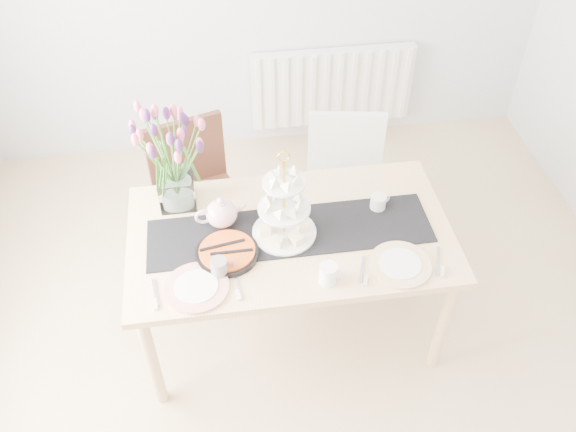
{
  "coord_description": "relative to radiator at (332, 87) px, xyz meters",
  "views": [
    {
      "loc": [
        -0.39,
        -1.64,
        2.9
      ],
      "look_at": [
        -0.09,
        0.4,
        0.91
      ],
      "focal_mm": 38.0,
      "sensor_mm": 36.0,
      "label": 1
    }
  ],
  "objects": [
    {
      "name": "room_shell",
      "position": [
        -0.5,
        -2.19,
        0.85
      ],
      "size": [
        4.5,
        4.5,
        4.5
      ],
      "color": "tan",
      "rests_on": "ground"
    },
    {
      "name": "radiator",
      "position": [
        0.0,
        0.0,
        0.0
      ],
      "size": [
        1.2,
        0.08,
        0.6
      ],
      "primitive_type": "cube",
      "color": "white",
      "rests_on": "room_shell"
    },
    {
      "name": "dining_table",
      "position": [
        -0.57,
        -1.74,
        0.22
      ],
      "size": [
        1.6,
        0.9,
        0.75
      ],
      "color": "tan",
      "rests_on": "ground"
    },
    {
      "name": "chair_brown",
      "position": [
        -1.04,
        -1.09,
        0.09
      ],
      "size": [
        0.57,
        0.57,
        0.93
      ],
      "rotation": [
        0.0,
        0.0,
        0.3
      ],
      "color": "#381C14",
      "rests_on": "ground"
    },
    {
      "name": "chair_white",
      "position": [
        -0.15,
        -1.12,
        0.08
      ],
      "size": [
        0.52,
        0.52,
        0.91
      ],
      "rotation": [
        0.0,
        0.0,
        -0.16
      ],
      "color": "silver",
      "rests_on": "ground"
    },
    {
      "name": "table_runner",
      "position": [
        -0.57,
        -1.74,
        0.3
      ],
      "size": [
        1.4,
        0.35,
        0.01
      ],
      "primitive_type": "cube",
      "color": "black",
      "rests_on": "dining_table"
    },
    {
      "name": "tulip_vase",
      "position": [
        -1.11,
        -1.44,
        0.66
      ],
      "size": [
        0.66,
        0.66,
        0.57
      ],
      "rotation": [
        0.0,
        0.0,
        -0.27
      ],
      "color": "silver",
      "rests_on": "dining_table"
    },
    {
      "name": "cake_stand",
      "position": [
        -0.61,
        -1.75,
        0.43
      ],
      "size": [
        0.31,
        0.31,
        0.46
      ],
      "rotation": [
        0.0,
        0.0,
        -0.22
      ],
      "color": "gold",
      "rests_on": "dining_table"
    },
    {
      "name": "teapot",
      "position": [
        -0.9,
        -1.64,
        0.38
      ],
      "size": [
        0.27,
        0.23,
        0.16
      ],
      "primitive_type": null,
      "rotation": [
        0.0,
        0.0,
        0.12
      ],
      "color": "silver",
      "rests_on": "dining_table"
    },
    {
      "name": "cream_jug",
      "position": [
        -0.11,
        -1.64,
        0.34
      ],
      "size": [
        0.1,
        0.1,
        0.08
      ],
      "primitive_type": "cylinder",
      "rotation": [
        0.0,
        0.0,
        0.34
      ],
      "color": "silver",
      "rests_on": "dining_table"
    },
    {
      "name": "tart_tin",
      "position": [
        -0.89,
        -1.85,
        0.32
      ],
      "size": [
        0.3,
        0.3,
        0.04
      ],
      "rotation": [
        0.0,
        0.0,
        -0.26
      ],
      "color": "black",
      "rests_on": "dining_table"
    },
    {
      "name": "mug_grey",
      "position": [
        -0.94,
        -1.96,
        0.35
      ],
      "size": [
        0.09,
        0.09,
        0.09
      ],
      "primitive_type": "cylinder",
      "rotation": [
        0.0,
        0.0,
        0.18
      ],
      "color": "gray",
      "rests_on": "dining_table"
    },
    {
      "name": "mug_white",
      "position": [
        -0.45,
        -2.08,
        0.35
      ],
      "size": [
        0.09,
        0.09,
        0.1
      ],
      "primitive_type": "cylinder",
      "rotation": [
        0.0,
        0.0,
        -0.14
      ],
      "color": "white",
      "rests_on": "dining_table"
    },
    {
      "name": "plate_left",
      "position": [
        -1.05,
        -2.03,
        0.31
      ],
      "size": [
        0.34,
        0.34,
        0.02
      ],
      "primitive_type": "cylinder",
      "rotation": [
        0.0,
        0.0,
        0.14
      ],
      "color": "silver",
      "rests_on": "dining_table"
    },
    {
      "name": "plate_right",
      "position": [
        -0.1,
        -2.03,
        0.31
      ],
      "size": [
        0.38,
        0.38,
        0.02
      ],
      "primitive_type": "cylinder",
      "rotation": [
        0.0,
        0.0,
        -0.35
      ],
      "color": "white",
      "rests_on": "dining_table"
    }
  ]
}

